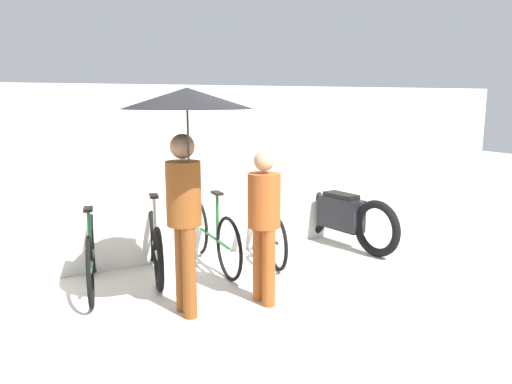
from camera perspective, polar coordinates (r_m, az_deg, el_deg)
ground_plane at (r=4.66m, az=-0.81°, el=-14.88°), size 30.00×30.00×0.00m
back_wall at (r=6.23m, az=-9.85°, el=1.97°), size 11.34×0.12×2.17m
parked_bicycle_0 at (r=5.65m, az=-18.26°, el=-6.69°), size 0.53×1.76×0.99m
parked_bicycle_1 at (r=5.87m, az=-11.52°, el=-5.87°), size 0.54×1.68×0.98m
parked_bicycle_2 at (r=6.08m, az=-5.06°, el=-4.89°), size 0.44×1.81×0.98m
parked_bicycle_3 at (r=6.38m, az=0.89°, el=-4.41°), size 0.50×1.64×1.09m
pedestrian_leading at (r=4.40m, az=-8.00°, el=6.60°), size 1.14×1.14×2.10m
pedestrian_center at (r=4.84m, az=0.92°, el=-2.80°), size 0.32×0.32×1.53m
motorcycle at (r=7.00m, az=9.64°, el=-2.70°), size 0.58×2.02×0.93m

